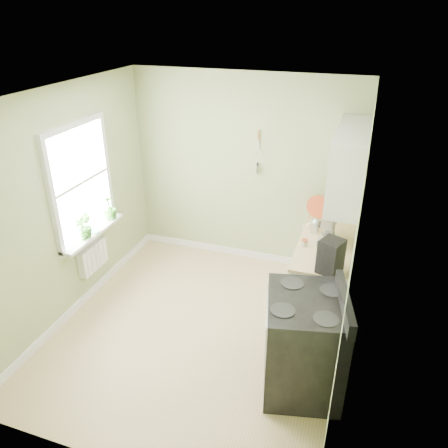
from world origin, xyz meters
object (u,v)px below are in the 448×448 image
(coffee_maker, at_px, (330,257))
(stove, at_px, (304,343))
(kettle, at_px, (315,226))
(stand_mixer, at_px, (329,231))

(coffee_maker, bearing_deg, stove, -98.41)
(kettle, bearing_deg, stand_mixer, -49.16)
(stand_mixer, xyz_separation_m, kettle, (-0.19, 0.21, -0.06))
(kettle, bearing_deg, stove, -84.04)
(stand_mixer, bearing_deg, coffee_maker, -82.00)
(stove, distance_m, kettle, 1.65)
(stove, bearing_deg, coffee_maker, 81.59)
(kettle, xyz_separation_m, coffee_maker, (0.27, -0.84, 0.08))
(kettle, relative_size, coffee_maker, 0.52)
(stove, bearing_deg, kettle, 95.96)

